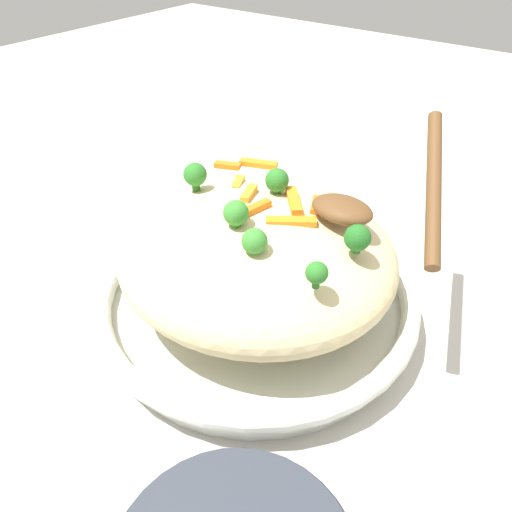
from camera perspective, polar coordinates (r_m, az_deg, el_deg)
The scene contains 18 objects.
ground_plane at distance 0.52m, azimuth -0.00°, elevation -6.69°, with size 2.40×2.40×0.00m, color beige.
serving_bowl at distance 0.51m, azimuth -0.00°, elevation -4.87°, with size 0.32×0.32×0.04m.
pasta_mound at distance 0.47m, azimuth -0.00°, elevation 0.42°, with size 0.27×0.25×0.09m, color beige.
carrot_piece_0 at distance 0.47m, azimuth -0.83°, elevation 7.15°, with size 0.03×0.01×0.01m, color orange.
carrot_piece_1 at distance 0.44m, azimuth 0.21°, elevation 5.55°, with size 0.03×0.01×0.01m, color orange.
carrot_piece_2 at distance 0.50m, azimuth -2.06°, elevation 8.43°, with size 0.03×0.01×0.01m, color orange.
carrot_piece_3 at distance 0.53m, azimuth -3.31°, elevation 10.38°, with size 0.03×0.01×0.01m, color orange.
carrot_piece_4 at distance 0.46m, azimuth 4.37°, elevation 6.31°, with size 0.04×0.01×0.01m, color orange.
carrot_piece_5 at distance 0.54m, azimuth 0.27°, elevation 10.59°, with size 0.04×0.01×0.01m, color orange.
carrot_piece_6 at distance 0.43m, azimuth 4.06°, elevation 3.98°, with size 0.04×0.01×0.01m, color orange.
carrot_piece_7 at distance 0.46m, azimuth 7.00°, elevation 5.83°, with size 0.03×0.01×0.01m, color orange.
broccoli_floret_0 at distance 0.41m, azimuth 11.61°, elevation 2.03°, with size 0.02×0.02×0.02m.
broccoli_floret_1 at distance 0.47m, azimuth 2.44°, elevation 8.67°, with size 0.02×0.02×0.03m.
broccoli_floret_2 at distance 0.42m, azimuth -2.59°, elevation 5.04°, with size 0.02×0.02×0.03m.
broccoli_floret_3 at distance 0.36m, azimuth 7.01°, elevation -1.99°, with size 0.02×0.02×0.02m.
broccoli_floret_4 at distance 0.39m, azimuth -0.17°, elevation 1.68°, with size 0.02×0.02×0.02m.
broccoli_floret_5 at distance 0.49m, azimuth -7.03°, elevation 9.25°, with size 0.02×0.02×0.03m.
serving_spoon at distance 0.43m, azimuth 13.34°, elevation 6.17°, with size 0.13×0.14×0.08m.
Camera 1 is at (0.23, -0.30, 0.36)m, focal length 34.72 mm.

